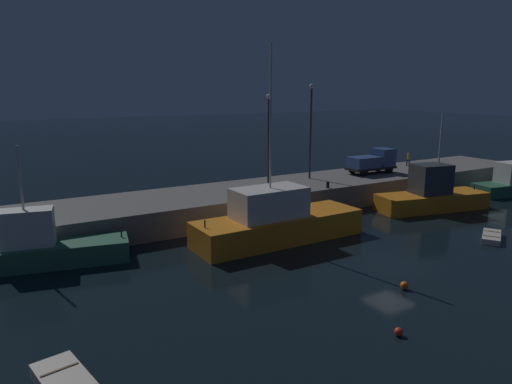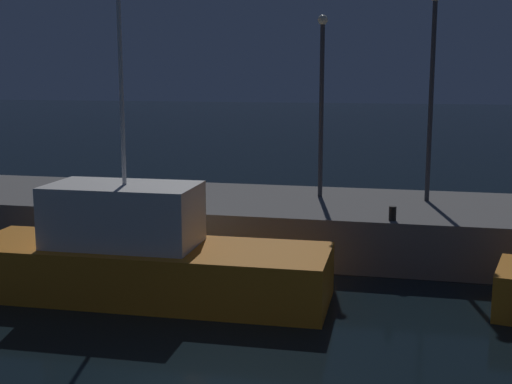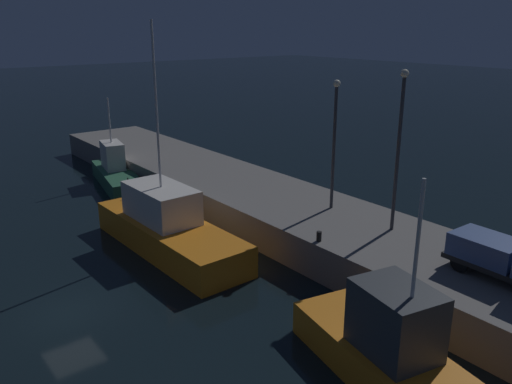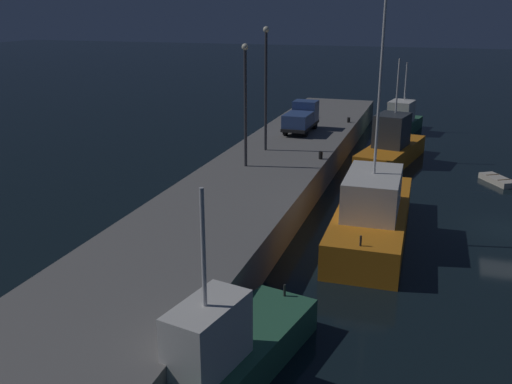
{
  "view_description": "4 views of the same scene",
  "coord_description": "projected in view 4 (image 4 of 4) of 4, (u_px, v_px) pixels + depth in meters",
  "views": [
    {
      "loc": [
        -20.9,
        -19.33,
        10.59
      ],
      "look_at": [
        -2.38,
        12.34,
        2.48
      ],
      "focal_mm": 32.95,
      "sensor_mm": 36.0,
      "label": 1
    },
    {
      "loc": [
        5.31,
        -13.91,
        7.67
      ],
      "look_at": [
        -0.91,
        13.43,
        2.76
      ],
      "focal_mm": 48.15,
      "sensor_mm": 36.0,
      "label": 2
    },
    {
      "loc": [
        22.89,
        -6.57,
        13.19
      ],
      "look_at": [
        -4.22,
        14.82,
        2.08
      ],
      "focal_mm": 36.51,
      "sensor_mm": 36.0,
      "label": 3
    },
    {
      "loc": [
        -33.38,
        4.6,
        12.29
      ],
      "look_at": [
        -5.06,
        13.71,
        2.54
      ],
      "focal_mm": 39.68,
      "sensor_mm": 36.0,
      "label": 4
    }
  ],
  "objects": [
    {
      "name": "dockworker",
      "position": [
        305.0,
        108.0,
        54.52
      ],
      "size": [
        0.3,
        0.43,
        1.61
      ],
      "color": "black",
      "rests_on": "pier_quay"
    },
    {
      "name": "pier_quay",
      "position": [
        255.0,
        188.0,
        36.84
      ],
      "size": [
        64.32,
        7.69,
        2.11
      ],
      "color": "slate",
      "rests_on": "ground"
    },
    {
      "name": "fishing_boat_blue",
      "position": [
        391.0,
        147.0,
        46.38
      ],
      "size": [
        10.5,
        5.06,
        8.44
      ],
      "color": "orange",
      "rests_on": "ground"
    },
    {
      "name": "utility_truck",
      "position": [
        301.0,
        118.0,
        48.2
      ],
      "size": [
        5.31,
        2.14,
        2.45
      ],
      "color": "black",
      "rests_on": "pier_quay"
    },
    {
      "name": "rowboat_white_mid",
      "position": [
        498.0,
        180.0,
        41.48
      ],
      "size": [
        3.16,
        2.58,
        0.46
      ],
      "color": "beige",
      "rests_on": "ground"
    },
    {
      "name": "ground_plane",
      "position": [
        508.0,
        230.0,
        32.69
      ],
      "size": [
        320.0,
        320.0,
        0.0
      ],
      "primitive_type": "plane",
      "color": "black"
    },
    {
      "name": "fishing_trawler_red",
      "position": [
        223.0,
        359.0,
        18.87
      ],
      "size": [
        9.55,
        4.39,
        7.38
      ],
      "color": "#2D6647",
      "rests_on": "ground"
    },
    {
      "name": "fishing_boat_white",
      "position": [
        372.0,
        214.0,
        31.16
      ],
      "size": [
        12.52,
        3.9,
        13.49
      ],
      "color": "orange",
      "rests_on": "ground"
    },
    {
      "name": "lamp_post_east",
      "position": [
        266.0,
        81.0,
        40.72
      ],
      "size": [
        0.44,
        0.44,
        8.91
      ],
      "color": "#38383D",
      "rests_on": "pier_quay"
    },
    {
      "name": "bollard_west",
      "position": [
        321.0,
        155.0,
        39.73
      ],
      "size": [
        0.28,
        0.28,
        0.55
      ],
      "primitive_type": "cylinder",
      "color": "black",
      "rests_on": "pier_quay"
    },
    {
      "name": "bollard_central",
      "position": [
        349.0,
        120.0,
        52.4
      ],
      "size": [
        0.28,
        0.28,
        0.45
      ],
      "primitive_type": "cylinder",
      "color": "black",
      "rests_on": "pier_quay"
    },
    {
      "name": "lamp_post_west",
      "position": [
        245.0,
        96.0,
        36.61
      ],
      "size": [
        0.44,
        0.44,
        8.01
      ],
      "color": "#38383D",
      "rests_on": "pier_quay"
    },
    {
      "name": "fishing_boat_orange",
      "position": [
        401.0,
        122.0,
        57.59
      ],
      "size": [
        8.65,
        4.13,
        7.03
      ],
      "color": "#2D6647",
      "rests_on": "ground"
    }
  ]
}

